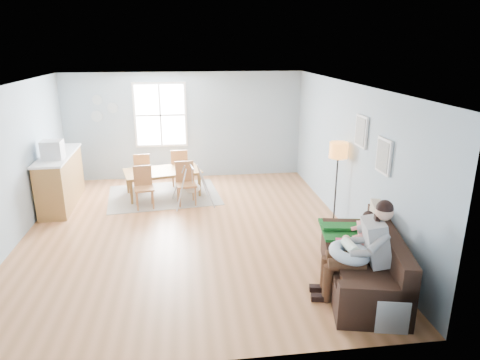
{
  "coord_description": "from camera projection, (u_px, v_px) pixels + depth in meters",
  "views": [
    {
      "loc": [
        0.02,
        -7.41,
        3.37
      ],
      "look_at": [
        0.96,
        -0.08,
        1.0
      ],
      "focal_mm": 32.0,
      "sensor_mm": 36.0,
      "label": 1
    }
  ],
  "objects": [
    {
      "name": "room",
      "position": [
        183.0,
        102.0,
        7.29
      ],
      "size": [
        8.4,
        9.4,
        3.9
      ],
      "color": "#AD6C3D"
    },
    {
      "name": "window",
      "position": [
        160.0,
        115.0,
        10.72
      ],
      "size": [
        1.32,
        0.08,
        1.62
      ],
      "color": "white",
      "rests_on": "room"
    },
    {
      "name": "pictures",
      "position": [
        372.0,
        143.0,
        6.83
      ],
      "size": [
        0.05,
        1.34,
        0.74
      ],
      "color": "white",
      "rests_on": "room"
    },
    {
      "name": "wall_plates",
      "position": [
        102.0,
        109.0,
        10.5
      ],
      "size": [
        0.67,
        0.02,
        0.66
      ],
      "color": "#9DB7BD",
      "rests_on": "room"
    },
    {
      "name": "sofa",
      "position": [
        365.0,
        267.0,
        6.15
      ],
      "size": [
        1.36,
        2.3,
        0.87
      ],
      "color": "black",
      "rests_on": "room"
    },
    {
      "name": "green_throw",
      "position": [
        353.0,
        230.0,
        6.76
      ],
      "size": [
        1.11,
        0.99,
        0.04
      ],
      "primitive_type": "cube",
      "rotation": [
        0.0,
        0.0,
        -0.17
      ],
      "color": "#145B1E",
      "rests_on": "sofa"
    },
    {
      "name": "beige_pillow",
      "position": [
        376.0,
        220.0,
        6.51
      ],
      "size": [
        0.29,
        0.54,
        0.52
      ],
      "primitive_type": "cube",
      "rotation": [
        0.0,
        0.0,
        -0.29
      ],
      "color": "tan",
      "rests_on": "sofa"
    },
    {
      "name": "father",
      "position": [
        363.0,
        247.0,
        5.73
      ],
      "size": [
        1.08,
        0.59,
        1.44
      ],
      "color": "#959598",
      "rests_on": "sofa"
    },
    {
      "name": "nursing_pillow",
      "position": [
        350.0,
        253.0,
        5.77
      ],
      "size": [
        0.74,
        0.73,
        0.23
      ],
      "primitive_type": "torus",
      "rotation": [
        0.0,
        0.14,
        -0.34
      ],
      "color": "silver",
      "rests_on": "father"
    },
    {
      "name": "infant",
      "position": [
        349.0,
        245.0,
        5.77
      ],
      "size": [
        0.16,
        0.4,
        0.15
      ],
      "color": "white",
      "rests_on": "nursing_pillow"
    },
    {
      "name": "toddler",
      "position": [
        360.0,
        233.0,
        6.21
      ],
      "size": [
        0.58,
        0.39,
        0.86
      ],
      "color": "white",
      "rests_on": "sofa"
    },
    {
      "name": "floor_lamp",
      "position": [
        338.0,
        157.0,
        7.91
      ],
      "size": [
        0.33,
        0.33,
        1.64
      ],
      "color": "black",
      "rests_on": "room"
    },
    {
      "name": "storage_cube",
      "position": [
        389.0,
        310.0,
        5.3
      ],
      "size": [
        0.47,
        0.43,
        0.44
      ],
      "color": "white",
      "rests_on": "room"
    },
    {
      "name": "rug",
      "position": [
        164.0,
        195.0,
        9.92
      ],
      "size": [
        2.68,
        2.16,
        0.01
      ],
      "primitive_type": "cube",
      "rotation": [
        0.0,
        0.0,
        0.11
      ],
      "color": "#A29C94",
      "rests_on": "room"
    },
    {
      "name": "dining_table",
      "position": [
        163.0,
        183.0,
        9.83
      ],
      "size": [
        1.86,
        1.29,
        0.6
      ],
      "primitive_type": "imported",
      "rotation": [
        0.0,
        0.0,
        0.22
      ],
      "color": "olive",
      "rests_on": "rug"
    },
    {
      "name": "chair_sw",
      "position": [
        144.0,
        184.0,
        9.1
      ],
      "size": [
        0.46,
        0.46,
        0.89
      ],
      "color": "olive",
      "rests_on": "rug"
    },
    {
      "name": "chair_se",
      "position": [
        185.0,
        180.0,
        9.3
      ],
      "size": [
        0.47,
        0.47,
        0.93
      ],
      "color": "olive",
      "rests_on": "rug"
    },
    {
      "name": "chair_nw",
      "position": [
        142.0,
        169.0,
        10.24
      ],
      "size": [
        0.44,
        0.44,
        0.88
      ],
      "color": "olive",
      "rests_on": "rug"
    },
    {
      "name": "chair_ne",
      "position": [
        179.0,
        165.0,
        10.43
      ],
      "size": [
        0.45,
        0.45,
        0.93
      ],
      "color": "olive",
      "rests_on": "rug"
    },
    {
      "name": "counter",
      "position": [
        61.0,
        179.0,
        9.2
      ],
      "size": [
        0.66,
        2.05,
        1.14
      ],
      "color": "olive",
      "rests_on": "room"
    },
    {
      "name": "monitor",
      "position": [
        52.0,
        150.0,
        8.61
      ],
      "size": [
        0.41,
        0.39,
        0.38
      ],
      "color": "silver",
      "rests_on": "counter"
    },
    {
      "name": "baby_swing",
      "position": [
        192.0,
        187.0,
        9.29
      ],
      "size": [
        0.94,
        0.95,
        0.86
      ],
      "color": "silver",
      "rests_on": "room"
    }
  ]
}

